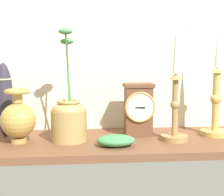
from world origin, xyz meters
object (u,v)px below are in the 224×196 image
brass_vase_bulbous (18,119)px  tall_ceramic_vase (4,99)px  candlestick_tall_center (175,98)px  candlestick_tall_left (216,104)px  brass_vase_jar (69,118)px  mantel_clock (138,109)px

brass_vase_bulbous → tall_ceramic_vase: (-6.17, 9.60, 5.05)cm
candlestick_tall_center → tall_ceramic_vase: 57.99cm
candlestick_tall_left → candlestick_tall_center: candlestick_tall_center is taller
candlestick_tall_left → brass_vase_jar: bearing=-176.4°
brass_vase_bulbous → candlestick_tall_left: bearing=3.3°
mantel_clock → candlestick_tall_center: size_ratio=0.45×
mantel_clock → brass_vase_bulbous: (-40.11, -6.98, -1.55)cm
mantel_clock → candlestick_tall_center: 14.67cm
tall_ceramic_vase → brass_vase_bulbous: bearing=-57.3°
candlestick_tall_left → brass_vase_jar: (-50.70, -3.18, -3.31)cm
candlestick_tall_center → tall_ceramic_vase: size_ratio=1.61×
candlestick_tall_center → brass_vase_bulbous: (-50.61, 2.11, -6.26)cm
brass_vase_bulbous → brass_vase_jar: 16.07cm
candlestick_tall_left → brass_vase_bulbous: size_ratio=2.21×
candlestick_tall_left → candlestick_tall_center: size_ratio=0.94×
brass_vase_bulbous → tall_ceramic_vase: bearing=122.7°
mantel_clock → candlestick_tall_center: candlestick_tall_center is taller
candlestick_tall_left → candlestick_tall_center: (-16.14, -5.99, 3.09)cm
brass_vase_jar → candlestick_tall_left: bearing=3.6°
candlestick_tall_center → brass_vase_jar: candlestick_tall_center is taller
brass_vase_jar → tall_ceramic_vase: bearing=158.2°
candlestick_tall_left → brass_vase_bulbous: (-66.75, -3.89, -3.18)cm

